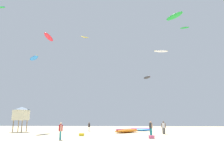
# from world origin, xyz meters

# --- Properties ---
(ground_plane) EXTENTS (120.00, 120.00, 0.00)m
(ground_plane) POSITION_xyz_m (0.00, 0.00, 0.00)
(ground_plane) COLOR beige
(person_foreground) EXTENTS (0.36, 0.49, 1.61)m
(person_foreground) POSITION_xyz_m (-3.59, 5.80, 0.94)
(person_foreground) COLOR teal
(person_foreground) RESTS_ON ground
(person_midground) EXTENTS (0.35, 0.52, 1.56)m
(person_midground) POSITION_xyz_m (-4.06, 21.13, 0.91)
(person_midground) COLOR silver
(person_midground) RESTS_ON ground
(person_left) EXTENTS (0.40, 0.49, 1.75)m
(person_left) POSITION_xyz_m (5.57, 12.34, 1.02)
(person_left) COLOR teal
(person_left) RESTS_ON ground
(person_right) EXTENTS (0.55, 0.39, 1.74)m
(person_right) POSITION_xyz_m (7.62, 15.02, 1.01)
(person_right) COLOR #2D2D33
(person_right) RESTS_ON ground
(kite_grounded_near) EXTENTS (4.16, 2.78, 0.50)m
(kite_grounded_near) POSITION_xyz_m (5.03, 23.58, 0.23)
(kite_grounded_near) COLOR blue
(kite_grounded_near) RESTS_ON ground
(kite_grounded_mid) EXTENTS (4.42, 4.91, 0.67)m
(kite_grounded_mid) POSITION_xyz_m (2.55, 17.62, 0.30)
(kite_grounded_mid) COLOR orange
(kite_grounded_mid) RESTS_ON ground
(lifeguard_tower) EXTENTS (2.30, 2.30, 4.15)m
(lifeguard_tower) POSITION_xyz_m (-15.24, 18.66, 3.05)
(lifeguard_tower) COLOR #8C704C
(lifeguard_tower) RESTS_ON ground
(cooler_box) EXTENTS (0.56, 0.36, 0.32)m
(cooler_box) POSITION_xyz_m (-2.78, 10.75, 0.16)
(cooler_box) COLOR yellow
(cooler_box) RESTS_ON ground
(gear_bag) EXTENTS (0.56, 0.36, 0.32)m
(gear_bag) POSITION_xyz_m (5.10, 7.95, 0.16)
(gear_bag) COLOR #E5598C
(gear_bag) RESTS_ON ground
(kite_aloft_0) EXTENTS (2.52, 1.14, 0.35)m
(kite_aloft_0) POSITION_xyz_m (18.57, 36.83, 26.90)
(kite_aloft_0) COLOR green
(kite_aloft_1) EXTENTS (2.25, 2.88, 0.73)m
(kite_aloft_1) POSITION_xyz_m (8.27, 40.34, 13.96)
(kite_aloft_1) COLOR #2D2D33
(kite_aloft_2) EXTENTS (4.26, 1.60, 0.53)m
(kite_aloft_2) POSITION_xyz_m (12.84, 41.84, 22.25)
(kite_aloft_2) COLOR white
(kite_aloft_4) EXTENTS (1.37, 4.07, 0.43)m
(kite_aloft_4) POSITION_xyz_m (-13.03, 22.23, 18.51)
(kite_aloft_4) COLOR red
(kite_aloft_5) EXTENTS (3.64, 3.50, 0.51)m
(kite_aloft_5) POSITION_xyz_m (-17.64, 25.62, 15.36)
(kite_aloft_5) COLOR blue
(kite_aloft_6) EXTENTS (2.57, 1.96, 0.49)m
(kite_aloft_6) POSITION_xyz_m (-10.04, 39.92, 26.79)
(kite_aloft_6) COLOR yellow
(kite_aloft_8) EXTENTS (3.32, 3.50, 0.81)m
(kite_aloft_8) POSITION_xyz_m (12.39, 23.31, 22.53)
(kite_aloft_8) COLOR green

